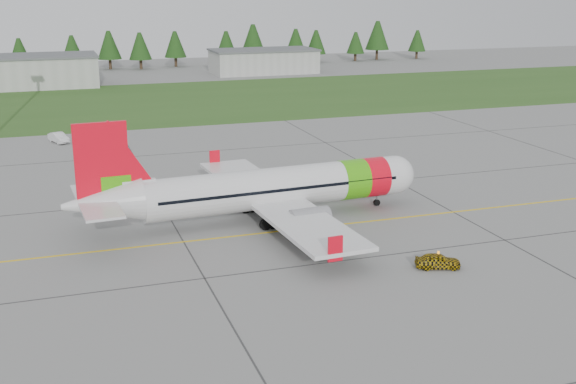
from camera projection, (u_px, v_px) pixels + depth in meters
name	position (u px, v px, depth m)	size (l,w,h in m)	color
ground	(395.00, 254.00, 55.89)	(320.00, 320.00, 0.00)	gray
aircraft	(269.00, 189.00, 63.49)	(32.20, 29.69, 9.75)	silver
follow_me_car	(439.00, 247.00, 52.70)	(1.33, 1.13, 3.32)	gold
service_van	(58.00, 128.00, 94.91)	(1.41, 1.33, 4.05)	silver
grass_strip	(189.00, 100.00, 130.56)	(320.00, 50.00, 0.03)	#30561E
taxi_guideline	(353.00, 223.00, 63.17)	(120.00, 0.25, 0.02)	gold
hangar_west	(15.00, 73.00, 146.00)	(32.00, 14.00, 6.00)	#A8A8A3
hangar_east	(264.00, 62.00, 170.31)	(24.00, 12.00, 5.20)	#A8A8A3
treeline	(145.00, 48.00, 180.17)	(160.00, 8.00, 10.00)	#1C3F14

